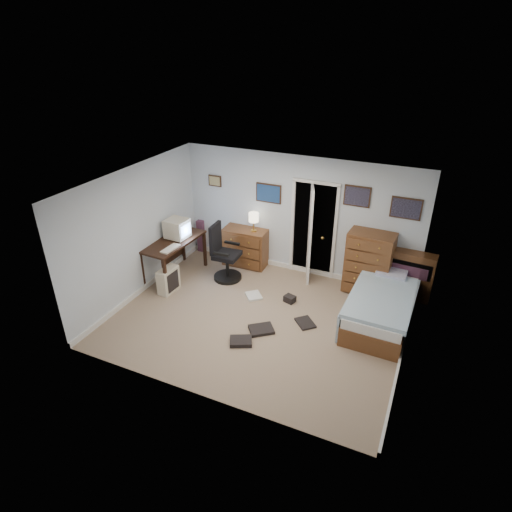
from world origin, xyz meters
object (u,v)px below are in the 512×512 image
(office_chair, at_px, (224,258))
(low_dresser, at_px, (245,247))
(tall_dresser, at_px, (369,263))
(bed, at_px, (381,307))
(computer_desk, at_px, (170,248))

(office_chair, distance_m, low_dresser, 0.74)
(low_dresser, distance_m, tall_dresser, 2.66)
(tall_dresser, distance_m, bed, 1.07)
(computer_desk, xyz_separation_m, bed, (4.28, 0.13, -0.34))
(office_chair, xyz_separation_m, low_dresser, (0.14, 0.73, -0.04))
(computer_desk, bearing_deg, bed, 4.91)
(computer_desk, distance_m, tall_dresser, 4.00)
(low_dresser, distance_m, bed, 3.22)
(office_chair, bearing_deg, low_dresser, 76.33)
(tall_dresser, bearing_deg, computer_desk, -160.96)
(office_chair, height_order, bed, office_chair)
(computer_desk, bearing_deg, low_dresser, 45.01)
(computer_desk, height_order, bed, computer_desk)
(bed, bearing_deg, office_chair, 177.65)
(bed, bearing_deg, tall_dresser, 116.28)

